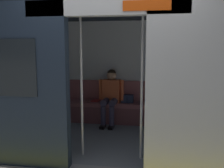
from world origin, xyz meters
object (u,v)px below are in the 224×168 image
object	(u,v)px
train_car	(114,54)
book	(95,100)
grab_pole_door	(81,84)
bench_seat	(124,108)
person_seated	(111,93)
handbag	(127,99)
grab_pole_far	(142,86)

from	to	relation	value
train_car	book	world-z (taller)	train_car
train_car	book	xyz separation A→B (m)	(0.58, -1.04, -1.07)
grab_pole_door	book	bearing A→B (deg)	-83.51
bench_seat	person_seated	distance (m)	0.43
book	person_seated	bearing A→B (deg)	170.69
handbag	grab_pole_door	distance (m)	1.92
train_car	grab_pole_door	distance (m)	0.93
person_seated	grab_pole_door	distance (m)	1.72
book	grab_pole_door	world-z (taller)	grab_pole_door
bench_seat	handbag	world-z (taller)	handbag
handbag	bench_seat	bearing A→B (deg)	32.46
bench_seat	person_seated	size ratio (longest dim) A/B	2.50
person_seated	handbag	xyz separation A→B (m)	(-0.35, -0.10, -0.13)
train_car	grab_pole_far	distance (m)	0.98
handbag	grab_pole_far	distance (m)	1.86
person_seated	grab_pole_door	size ratio (longest dim) A/B	0.54
grab_pole_far	book	bearing A→B (deg)	-57.92
train_car	person_seated	distance (m)	1.29
train_car	bench_seat	world-z (taller)	train_car
bench_seat	grab_pole_door	distance (m)	1.92
bench_seat	grab_pole_door	size ratio (longest dim) A/B	1.34
handbag	book	size ratio (longest dim) A/B	1.18
grab_pole_door	handbag	bearing A→B (deg)	-106.51
person_seated	grab_pole_far	distance (m)	1.84
person_seated	grab_pole_door	world-z (taller)	grab_pole_door
grab_pole_door	person_seated	bearing A→B (deg)	-95.71
train_car	grab_pole_far	xyz separation A→B (m)	(-0.52, 0.71, -0.44)
grab_pole_far	handbag	bearing A→B (deg)	-77.82
grab_pole_door	grab_pole_far	bearing A→B (deg)	-178.32
bench_seat	grab_pole_far	size ratio (longest dim) A/B	1.34
book	grab_pole_door	xyz separation A→B (m)	(-0.20, 1.78, 0.64)
handbag	grab_pole_door	size ratio (longest dim) A/B	0.12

